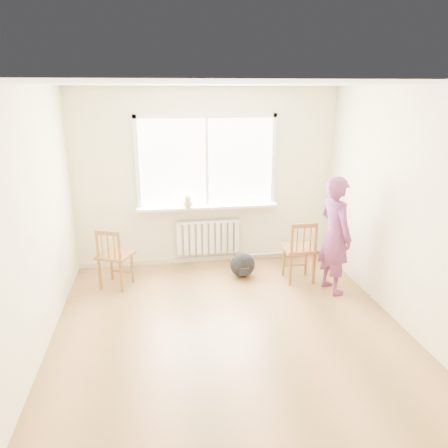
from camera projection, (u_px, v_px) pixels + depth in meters
name	position (u px, v px, depth m)	size (l,w,h in m)	color
floor	(232.00, 334.00, 4.93)	(4.50, 4.50, 0.00)	#A77144
ceiling	(233.00, 84.00, 4.13)	(4.50, 4.50, 0.00)	white
back_wall	(207.00, 178.00, 6.65)	(4.00, 0.01, 2.70)	beige
window	(207.00, 158.00, 6.54)	(2.12, 0.05, 1.42)	white
windowsill	(208.00, 207.00, 6.67)	(2.15, 0.22, 0.04)	white
radiator	(208.00, 237.00, 6.84)	(1.00, 0.12, 0.55)	white
heating_pipe	(284.00, 253.00, 7.16)	(0.04, 0.04, 1.40)	silver
baseboard	(208.00, 258.00, 7.03)	(4.00, 0.03, 0.08)	beige
chair_left	(114.00, 258.00, 5.98)	(0.56, 0.55, 0.87)	olive
chair_right	(300.00, 251.00, 6.17)	(0.45, 0.43, 0.91)	olive
person	(335.00, 235.00, 5.78)	(0.58, 0.38, 1.59)	#BC3E4E
cat	(188.00, 201.00, 6.51)	(0.18, 0.37, 0.24)	beige
backpack	(243.00, 265.00, 6.40)	(0.36, 0.27, 0.36)	black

